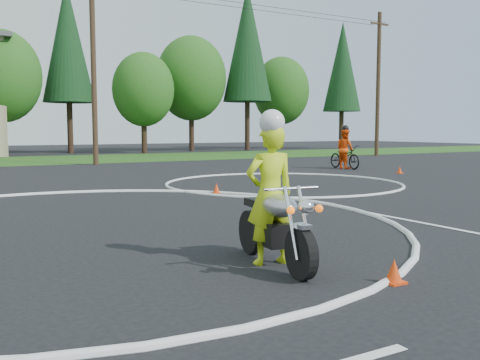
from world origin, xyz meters
TOP-DOWN VIEW (x-y plane):
  - ground at (0.00, 0.00)m, footprint 120.00×120.00m
  - course_markings at (2.17, 4.35)m, footprint 19.05×19.05m
  - primary_motorcycle at (1.58, -1.15)m, footprint 0.78×2.19m
  - rider_primary_grp at (1.58, -1.01)m, footprint 0.76×0.55m
  - rider_second_grp at (14.56, 12.37)m, footprint 0.86×2.19m
  - traffic_cones at (2.43, 2.94)m, footprint 20.28×13.26m
  - treeline at (14.78, 34.61)m, footprint 38.20×8.10m
  - utility_poles at (5.00, 21.00)m, footprint 41.60×1.12m

SIDE VIEW (x-z plane):
  - ground at x=0.00m, z-range 0.00..0.00m
  - course_markings at x=2.17m, z-range -0.05..0.07m
  - traffic_cones at x=2.43m, z-range -0.01..0.29m
  - primary_motorcycle at x=1.58m, z-range -0.02..1.14m
  - rider_second_grp at x=14.56m, z-range -0.31..1.77m
  - rider_primary_grp at x=1.58m, z-range -0.04..2.10m
  - utility_poles at x=5.00m, z-range 0.20..10.20m
  - treeline at x=14.78m, z-range -0.64..13.88m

